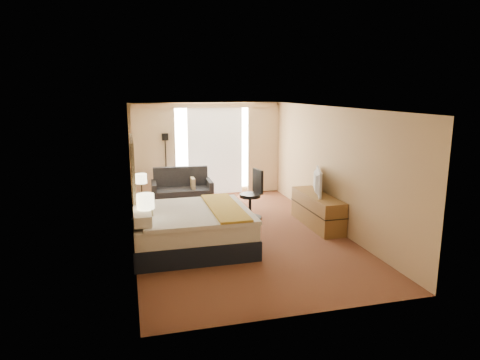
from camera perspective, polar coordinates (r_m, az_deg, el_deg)
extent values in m
cube|color=#541C18|center=(9.08, -0.43, -6.97)|extent=(4.20, 7.00, 0.02)
cube|color=silver|center=(8.60, -0.46, 9.65)|extent=(4.20, 7.00, 0.02)
cube|color=tan|center=(12.13, -4.56, 4.12)|extent=(4.20, 0.02, 2.60)
cube|color=tan|center=(5.52, 8.62, -5.52)|extent=(4.20, 0.02, 2.60)
cube|color=tan|center=(8.49, -14.32, 0.39)|extent=(0.02, 7.00, 2.60)
cube|color=tan|center=(9.48, 11.95, 1.69)|extent=(0.02, 7.00, 2.60)
cube|color=black|center=(8.69, -14.07, 0.53)|extent=(0.06, 1.85, 1.50)
cube|color=brown|center=(7.75, -12.11, -8.47)|extent=(0.45, 0.52, 0.55)
cube|color=brown|center=(10.14, -12.83, -3.63)|extent=(0.45, 0.52, 0.55)
cube|color=brown|center=(9.58, 10.26, -3.97)|extent=(0.50, 1.80, 0.70)
cube|color=white|center=(12.14, -3.37, 4.24)|extent=(2.30, 0.02, 2.30)
cube|color=beige|center=(11.84, -11.38, 3.58)|extent=(1.15, 0.09, 2.50)
cube|color=beige|center=(12.41, 3.08, 4.18)|extent=(0.90, 0.09, 2.50)
cube|color=white|center=(12.11, -3.33, 3.98)|extent=(1.55, 0.04, 2.50)
cube|color=tan|center=(11.86, -4.51, 9.86)|extent=(4.00, 0.16, 0.12)
cube|color=black|center=(8.23, -6.46, -7.76)|extent=(2.18, 1.97, 0.36)
cube|color=white|center=(8.12, -6.52, -5.52)|extent=(2.12, 1.92, 0.31)
cube|color=white|center=(8.08, -5.97, -4.25)|extent=(1.99, 1.99, 0.07)
cube|color=gold|center=(8.17, -2.08, -3.64)|extent=(0.57, 1.99, 0.04)
cube|color=white|center=(7.51, -12.89, -4.74)|extent=(0.29, 0.81, 0.19)
cube|color=white|center=(8.42, -13.13, -2.92)|extent=(0.29, 0.81, 0.19)
cube|color=beige|center=(7.96, -11.99, -3.43)|extent=(0.10, 0.44, 0.37)
cube|color=maroon|center=(11.21, -7.68, -2.67)|extent=(1.56, 0.87, 0.27)
cube|color=#2C2C30|center=(11.10, -7.68, -1.61)|extent=(1.44, 0.70, 0.18)
cube|color=#2C2C30|center=(11.41, -7.91, 0.28)|extent=(1.43, 0.20, 0.60)
cube|color=#2C2C30|center=(11.11, -11.38, -1.56)|extent=(0.13, 0.83, 0.49)
cube|color=#2C2C30|center=(11.23, -4.09, -1.20)|extent=(0.13, 0.83, 0.49)
cube|color=beige|center=(11.09, -6.30, -0.60)|extent=(0.10, 0.39, 0.35)
cube|color=black|center=(12.03, -9.68, -2.33)|extent=(0.23, 0.23, 0.02)
cylinder|color=black|center=(11.86, -9.82, 1.48)|extent=(0.03, 0.03, 1.60)
cube|color=black|center=(11.73, -9.97, 5.70)|extent=(0.17, 0.17, 0.19)
cylinder|color=black|center=(10.05, 1.34, -5.00)|extent=(0.56, 0.56, 0.03)
cylinder|color=black|center=(9.97, 1.34, -3.51)|extent=(0.07, 0.07, 0.50)
cylinder|color=black|center=(9.90, 1.35, -2.08)|extent=(0.49, 0.49, 0.08)
cube|color=black|center=(9.92, 2.40, -0.15)|extent=(0.13, 0.45, 0.56)
cube|color=black|center=(7.70, -12.34, -6.30)|extent=(0.11, 0.11, 0.04)
cylinder|color=black|center=(7.63, -12.41, -4.80)|extent=(0.03, 0.03, 0.38)
cylinder|color=#F8EFBA|center=(7.56, -12.50, -2.80)|extent=(0.30, 0.30, 0.26)
cube|color=black|center=(10.01, -12.94, -2.10)|extent=(0.09, 0.09, 0.04)
cylinder|color=black|center=(9.97, -12.99, -1.11)|extent=(0.03, 0.03, 0.32)
cylinder|color=#F8EFBA|center=(9.92, -13.05, 0.19)|extent=(0.25, 0.25, 0.22)
cube|color=#87B7D1|center=(7.50, -11.85, -6.47)|extent=(0.14, 0.14, 0.12)
cube|color=black|center=(9.91, -12.15, -2.11)|extent=(0.19, 0.16, 0.07)
imported|color=black|center=(9.49, 9.88, -0.21)|extent=(0.46, 0.94, 0.55)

